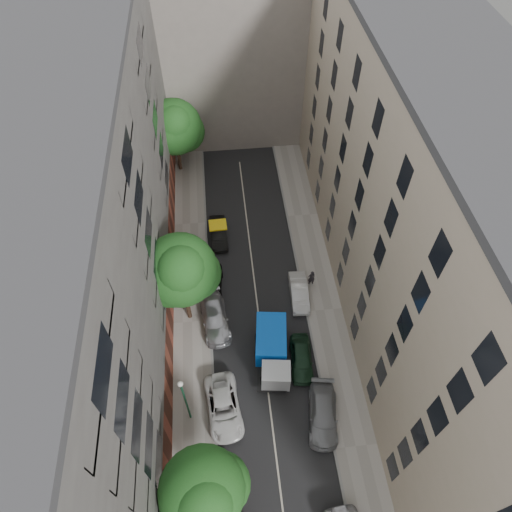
{
  "coord_description": "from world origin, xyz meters",
  "views": [
    {
      "loc": [
        -2.26,
        -19.58,
        32.62
      ],
      "look_at": [
        -0.06,
        1.64,
        6.0
      ],
      "focal_mm": 32.0,
      "sensor_mm": 36.0,
      "label": 1
    }
  ],
  "objects": [
    {
      "name": "ground",
      "position": [
        0.0,
        0.0,
        0.0
      ],
      "size": [
        120.0,
        120.0,
        0.0
      ],
      "primitive_type": "plane",
      "color": "#4C4C49",
      "rests_on": "ground"
    },
    {
      "name": "road_surface",
      "position": [
        0.0,
        0.0,
        0.01
      ],
      "size": [
        8.0,
        44.0,
        0.02
      ],
      "primitive_type": "cube",
      "color": "black",
      "rests_on": "ground"
    },
    {
      "name": "sidewalk_left",
      "position": [
        -5.5,
        0.0,
        0.07
      ],
      "size": [
        3.0,
        44.0,
        0.15
      ],
      "primitive_type": "cube",
      "color": "gray",
      "rests_on": "ground"
    },
    {
      "name": "sidewalk_right",
      "position": [
        5.5,
        0.0,
        0.07
      ],
      "size": [
        3.0,
        44.0,
        0.15
      ],
      "primitive_type": "cube",
      "color": "gray",
      "rests_on": "ground"
    },
    {
      "name": "building_left",
      "position": [
        -11.0,
        0.0,
        10.0
      ],
      "size": [
        8.0,
        44.0,
        20.0
      ],
      "primitive_type": "cube",
      "color": "#504D4A",
      "rests_on": "ground"
    },
    {
      "name": "building_right",
      "position": [
        11.0,
        0.0,
        10.0
      ],
      "size": [
        8.0,
        44.0,
        20.0
      ],
      "primitive_type": "cube",
      "color": "tan",
      "rests_on": "ground"
    },
    {
      "name": "building_endcap",
      "position": [
        0.0,
        28.0,
        9.0
      ],
      "size": [
        18.0,
        12.0,
        18.0
      ],
      "primitive_type": "cube",
      "color": "gray",
      "rests_on": "ground"
    },
    {
      "name": "tarp_truck",
      "position": [
        0.6,
        -3.89,
        1.41
      ],
      "size": [
        2.86,
        5.8,
        2.57
      ],
      "rotation": [
        0.0,
        0.0,
        -0.13
      ],
      "color": "black",
      "rests_on": "ground"
    },
    {
      "name": "car_left_1",
      "position": [
        -3.6,
        -13.29,
        0.67
      ],
      "size": [
        1.47,
        4.08,
        1.34
      ],
      "primitive_type": "imported",
      "rotation": [
        0.0,
        0.0,
        -0.01
      ],
      "color": "#4E0F18",
      "rests_on": "ground"
    },
    {
      "name": "car_left_2",
      "position": [
        -3.32,
        -7.56,
        0.71
      ],
      "size": [
        2.85,
        5.31,
        1.42
      ],
      "primitive_type": "imported",
      "rotation": [
        0.0,
        0.0,
        0.1
      ],
      "color": "silver",
      "rests_on": "ground"
    },
    {
      "name": "car_left_3",
      "position": [
        -3.6,
        -0.2,
        0.74
      ],
      "size": [
        2.68,
        5.32,
        1.48
      ],
      "primitive_type": "imported",
      "rotation": [
        0.0,
        0.0,
        0.12
      ],
      "color": "#AEAEB3",
      "rests_on": "ground"
    },
    {
      "name": "car_left_4",
      "position": [
        -3.6,
        3.4,
        0.67
      ],
      "size": [
        1.91,
        4.06,
        1.34
      ],
      "primitive_type": "imported",
      "rotation": [
        0.0,
        0.0,
        -0.09
      ],
      "color": "black",
      "rests_on": "ground"
    },
    {
      "name": "car_left_5",
      "position": [
        -2.83,
        9.0,
        0.69
      ],
      "size": [
        1.61,
        4.23,
        1.38
      ],
      "primitive_type": "imported",
      "rotation": [
        0.0,
        0.0,
        0.04
      ],
      "color": "black",
      "rests_on": "ground"
    },
    {
      "name": "car_right_1",
      "position": [
        3.6,
        -8.8,
        0.7
      ],
      "size": [
        2.73,
        5.11,
        1.41
      ],
      "primitive_type": "imported",
      "rotation": [
        0.0,
        0.0,
        -0.16
      ],
      "color": "gray",
      "rests_on": "ground"
    },
    {
      "name": "car_right_2",
      "position": [
        2.8,
        -4.44,
        0.7
      ],
      "size": [
        2.01,
        4.25,
        1.41
      ],
      "primitive_type": "imported",
      "rotation": [
        0.0,
        0.0,
        -0.09
      ],
      "color": "black",
      "rests_on": "ground"
    },
    {
      "name": "car_right_3",
      "position": [
        3.6,
        1.6,
        0.68
      ],
      "size": [
        1.59,
        4.16,
        1.35
      ],
      "primitive_type": "imported",
      "rotation": [
        0.0,
        0.0,
        -0.04
      ],
      "color": "silver",
      "rests_on": "ground"
    },
    {
      "name": "tree_near",
      "position": [
        -4.5,
        -13.89,
        5.28
      ],
      "size": [
        5.09,
        4.79,
        7.78
      ],
      "color": "#382619",
      "rests_on": "sidewalk_left"
    },
    {
      "name": "tree_mid",
      "position": [
        -5.57,
        0.42,
        6.33
      ],
      "size": [
        5.69,
        5.48,
        9.28
      ],
      "color": "#382619",
      "rests_on": "sidewalk_left"
    },
    {
      "name": "tree_far",
      "position": [
        -6.3,
        19.11,
        5.29
      ],
      "size": [
        5.77,
        5.56,
        8.07
      ],
      "color": "#382619",
      "rests_on": "sidewalk_left"
    },
    {
      "name": "lamp_post",
      "position": [
        -5.71,
        -7.82,
        3.85
      ],
      "size": [
        0.36,
        0.36,
        5.94
      ],
      "color": "#195837",
      "rests_on": "sidewalk_left"
    },
    {
      "name": "pedestrian",
      "position": [
        4.84,
        2.77,
        0.99
      ],
      "size": [
        0.66,
        0.48,
        1.69
      ],
      "primitive_type": "imported",
      "rotation": [
        0.0,
        0.0,
        3.27
      ],
      "color": "black",
      "rests_on": "sidewalk_right"
    }
  ]
}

